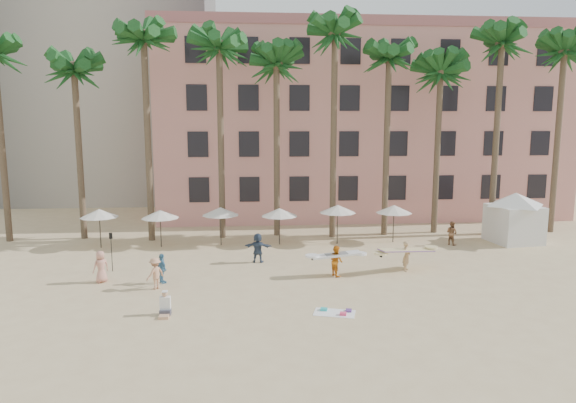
# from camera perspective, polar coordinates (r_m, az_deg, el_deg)

# --- Properties ---
(ground) EXTENTS (120.00, 120.00, 0.00)m
(ground) POSITION_cam_1_polar(r_m,az_deg,el_deg) (23.62, 3.42, -11.88)
(ground) COLOR #D1B789
(ground) RESTS_ON ground
(pink_hotel) EXTENTS (35.00, 14.00, 16.00)m
(pink_hotel) POSITION_cam_1_polar(r_m,az_deg,el_deg) (48.93, 7.53, 8.37)
(pink_hotel) COLOR #DB8F85
(pink_hotel) RESTS_ON ground
(palm_row) EXTENTS (44.40, 5.40, 16.30)m
(palm_row) POSITION_cam_1_polar(r_m,az_deg,el_deg) (37.33, 1.15, 15.95)
(palm_row) COLOR brown
(palm_row) RESTS_ON ground
(umbrella_row) EXTENTS (22.50, 2.70, 2.73)m
(umbrella_row) POSITION_cam_1_polar(r_m,az_deg,el_deg) (34.90, -4.24, -1.11)
(umbrella_row) COLOR #332B23
(umbrella_row) RESTS_ON ground
(cabana) EXTENTS (5.08, 5.08, 3.50)m
(cabana) POSITION_cam_1_polar(r_m,az_deg,el_deg) (38.99, 23.88, -1.19)
(cabana) COLOR silver
(cabana) RESTS_ON ground
(beach_towel) EXTENTS (2.01, 1.46, 0.14)m
(beach_towel) POSITION_cam_1_polar(r_m,az_deg,el_deg) (23.26, 5.33, -12.15)
(beach_towel) COLOR white
(beach_towel) RESTS_ON ground
(carrier_yellow) EXTENTS (3.48, 1.81, 1.71)m
(carrier_yellow) POSITION_cam_1_polar(r_m,az_deg,el_deg) (29.85, 13.04, -5.69)
(carrier_yellow) COLOR tan
(carrier_yellow) RESTS_ON ground
(carrier_white) EXTENTS (2.76, 1.00, 1.69)m
(carrier_white) POSITION_cam_1_polar(r_m,az_deg,el_deg) (28.30, 5.38, -6.45)
(carrier_white) COLOR orange
(carrier_white) RESTS_ON ground
(beachgoers) EXTENTS (22.57, 9.05, 1.79)m
(beachgoers) POSITION_cam_1_polar(r_m,az_deg,el_deg) (29.57, -4.78, -5.90)
(beachgoers) COLOR teal
(beachgoers) RESTS_ON ground
(paddle) EXTENTS (0.18, 0.04, 2.23)m
(paddle) POSITION_cam_1_polar(r_m,az_deg,el_deg) (30.53, -19.04, -4.79)
(paddle) COLOR black
(paddle) RESTS_ON ground
(seated_man) EXTENTS (0.47, 0.82, 1.06)m
(seated_man) POSITION_cam_1_polar(r_m,az_deg,el_deg) (23.44, -13.50, -11.32)
(seated_man) COLOR #3F3F4C
(seated_man) RESTS_ON ground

